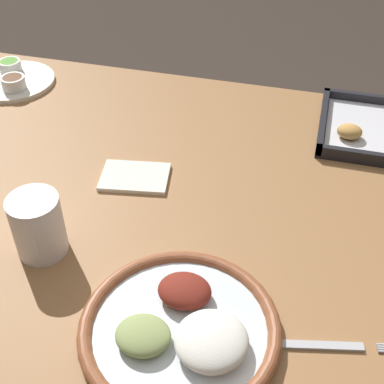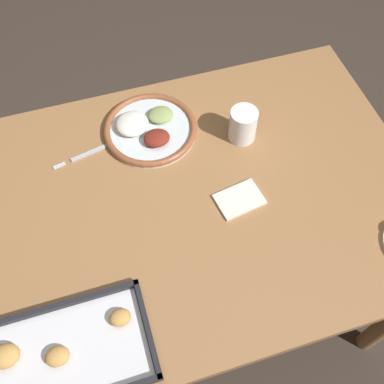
# 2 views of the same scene
# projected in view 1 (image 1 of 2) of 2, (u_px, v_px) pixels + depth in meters

# --- Properties ---
(dining_table) EXTENTS (1.21, 0.88, 0.75)m
(dining_table) POSITION_uv_depth(u_px,v_px,m) (181.00, 246.00, 0.99)
(dining_table) COLOR olive
(dining_table) RESTS_ON ground_plane
(dinner_plate) EXTENTS (0.27, 0.27, 0.05)m
(dinner_plate) POSITION_uv_depth(u_px,v_px,m) (182.00, 329.00, 0.71)
(dinner_plate) COLOR silver
(dinner_plate) RESTS_ON dining_table
(fork) EXTENTS (0.21, 0.06, 0.00)m
(fork) POSITION_uv_depth(u_px,v_px,m) (315.00, 346.00, 0.71)
(fork) COLOR #B2B2B7
(fork) RESTS_ON dining_table
(saucer_plate) EXTENTS (0.19, 0.19, 0.04)m
(saucer_plate) POSITION_uv_depth(u_px,v_px,m) (13.00, 79.00, 1.23)
(saucer_plate) COLOR white
(saucer_plate) RESTS_ON dining_table
(drinking_cup) EXTENTS (0.08, 0.08, 0.10)m
(drinking_cup) POSITION_uv_depth(u_px,v_px,m) (38.00, 226.00, 0.81)
(drinking_cup) COLOR white
(drinking_cup) RESTS_ON dining_table
(napkin) EXTENTS (0.13, 0.10, 0.01)m
(napkin) POSITION_uv_depth(u_px,v_px,m) (135.00, 177.00, 0.97)
(napkin) COLOR silver
(napkin) RESTS_ON dining_table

